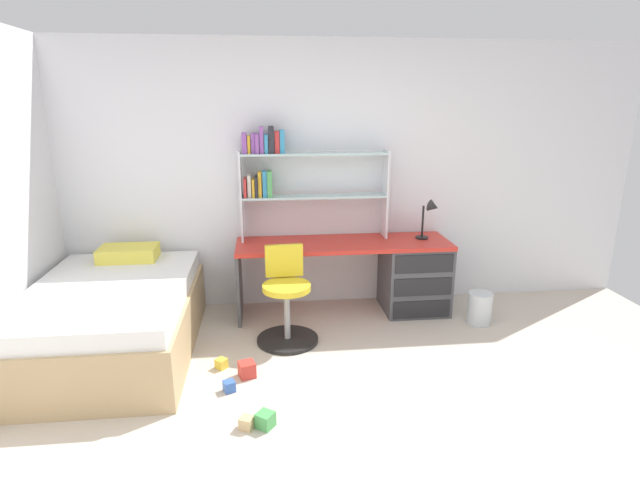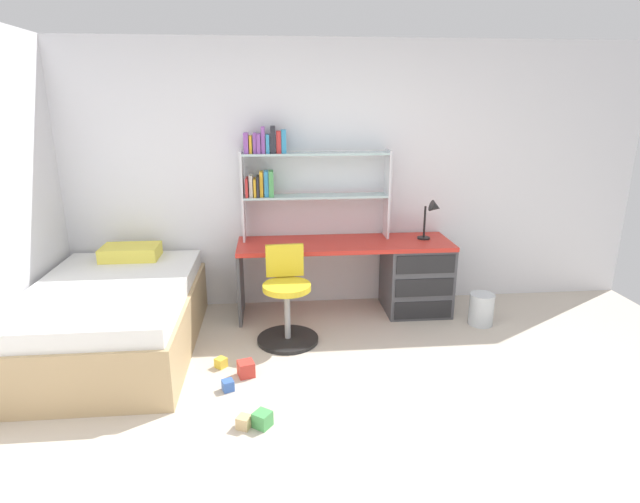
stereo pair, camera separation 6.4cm
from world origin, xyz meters
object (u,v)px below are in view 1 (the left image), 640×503
toy_block_natural_0 (247,423)px  toy_block_green_2 (265,420)px  desk_lamp (431,213)px  waste_bin (480,308)px  toy_block_blue_4 (229,386)px  toy_block_red_3 (247,369)px  bed_platform (113,319)px  bookshelf_hutch (291,173)px  toy_block_yellow_1 (221,363)px  desk (397,272)px  swivel_chair (287,305)px

toy_block_natural_0 → toy_block_green_2: (0.11, 0.00, 0.01)m
desk_lamp → waste_bin: 0.98m
waste_bin → toy_block_blue_4: (-2.21, -0.90, -0.11)m
waste_bin → toy_block_red_3: (-2.09, -0.71, -0.09)m
bed_platform → toy_block_natural_0: bed_platform is taller
bookshelf_hutch → bed_platform: bookshelf_hutch is taller
bed_platform → toy_block_blue_4: 1.19m
toy_block_yellow_1 → desk_lamp: bearing=26.8°
toy_block_natural_0 → desk: bearing=51.2°
bookshelf_hutch → bed_platform: (-1.48, -0.78, -1.03)m
swivel_chair → toy_block_blue_4: (-0.44, -0.75, -0.28)m
swivel_chair → desk: bearing=26.2°
toy_block_natural_0 → waste_bin: bearing=32.8°
swivel_chair → waste_bin: size_ratio=2.76×
bookshelf_hutch → desk_lamp: size_ratio=3.59×
toy_block_red_3 → bookshelf_hutch: bearing=72.0°
toy_block_yellow_1 → bookshelf_hutch: bearing=61.5°
desk → toy_block_natural_0: desk is taller
desk_lamp → toy_block_yellow_1: bearing=-153.2°
bookshelf_hutch → toy_block_red_3: 1.85m
desk_lamp → swivel_chair: (-1.38, -0.54, -0.64)m
desk_lamp → toy_block_red_3: size_ratio=3.35×
desk_lamp → waste_bin: size_ratio=1.32×
desk_lamp → toy_block_yellow_1: desk_lamp is taller
desk → toy_block_yellow_1: bearing=-149.2°
bookshelf_hutch → toy_block_green_2: bookshelf_hutch is taller
swivel_chair → toy_block_yellow_1: size_ratio=10.70×
desk → toy_block_green_2: desk is taller
bed_platform → toy_block_blue_4: (0.95, -0.68, -0.26)m
desk_lamp → bed_platform: size_ratio=0.21×
swivel_chair → desk_lamp: bearing=21.3°
toy_block_green_2 → toy_block_red_3: 0.64m
waste_bin → toy_block_green_2: size_ratio=2.92×
desk_lamp → toy_block_green_2: size_ratio=3.85×
toy_block_yellow_1 → toy_block_green_2: 0.84m
toy_block_natural_0 → toy_block_green_2: 0.12m
desk → bed_platform: 2.55m
desk_lamp → waste_bin: (0.38, -0.40, -0.81)m
toy_block_natural_0 → toy_block_red_3: bearing=91.4°
toy_block_natural_0 → toy_block_green_2: bearing=1.6°
bookshelf_hutch → toy_block_yellow_1: size_ratio=18.29×
desk → toy_block_green_2: bearing=-126.5°
swivel_chair → toy_block_green_2: (-0.19, -1.19, -0.27)m
bed_platform → toy_block_red_3: bed_platform is taller
desk → toy_block_natural_0: 2.24m
toy_block_yellow_1 → toy_block_green_2: bearing=-66.8°
desk_lamp → toy_block_natural_0: 2.59m
desk_lamp → bed_platform: bearing=-167.5°
waste_bin → desk: bearing=150.5°
swivel_chair → toy_block_red_3: bearing=-119.7°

